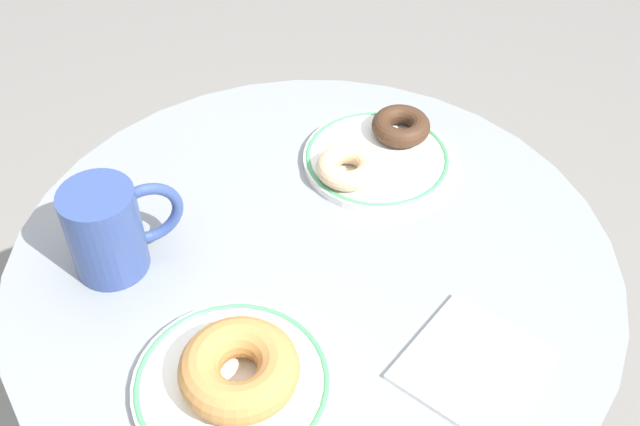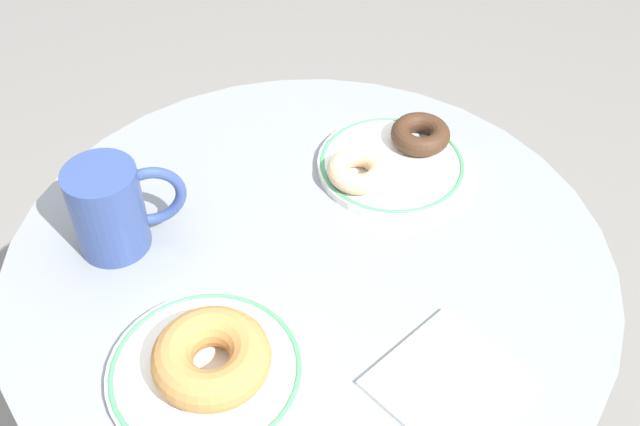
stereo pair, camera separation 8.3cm
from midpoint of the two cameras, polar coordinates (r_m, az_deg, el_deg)
name	(u,v)px [view 2 (the right image)]	position (r m, az deg, el deg)	size (l,w,h in m)	color
cafe_table	(311,382)	(1.04, 1.66, -12.38)	(0.66, 0.66, 0.77)	gray
plate_left	(206,371)	(0.75, -5.14, -11.61)	(0.19, 0.19, 0.01)	white
plate_right	(392,165)	(0.95, 7.78, 3.40)	(0.18, 0.18, 0.01)	white
donut_old_fashioned	(211,358)	(0.73, -4.66, -10.69)	(0.11, 0.11, 0.04)	#BC7F42
donut_chocolate	(420,134)	(0.97, 9.81, 5.58)	(0.07, 0.07, 0.02)	#422819
donut_glazed	(358,170)	(0.91, 5.42, 3.01)	(0.07, 0.07, 0.02)	#E0B789
paper_napkin	(444,380)	(0.76, 12.26, -11.99)	(0.13, 0.11, 0.01)	white
coffee_mug	(112,208)	(0.84, -12.24, 0.22)	(0.12, 0.08, 0.10)	#334784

